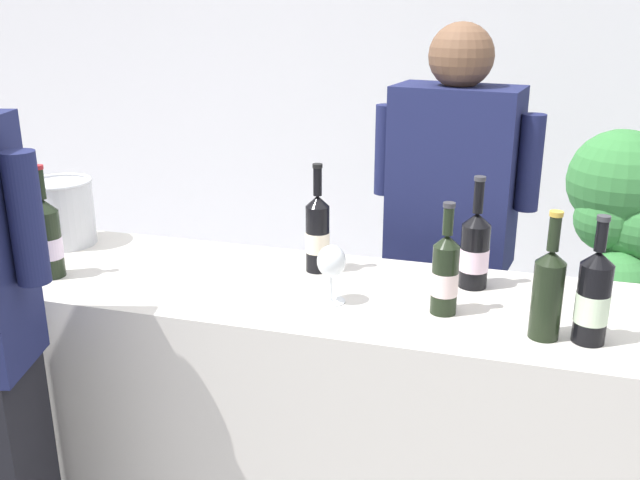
{
  "coord_description": "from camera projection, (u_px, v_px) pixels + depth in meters",
  "views": [
    {
      "loc": [
        0.69,
        -1.83,
        1.82
      ],
      "look_at": [
        0.16,
        0.0,
        1.17
      ],
      "focal_mm": 39.77,
      "sensor_mm": 36.0,
      "label": 1
    }
  ],
  "objects": [
    {
      "name": "wine_bottle_3",
      "position": [
        318.0,
        233.0,
        2.16
      ],
      "size": [
        0.07,
        0.07,
        0.34
      ],
      "color": "black",
      "rests_on": "counter"
    },
    {
      "name": "wine_bottle_0",
      "position": [
        445.0,
        274.0,
        1.87
      ],
      "size": [
        0.07,
        0.07,
        0.31
      ],
      "color": "black",
      "rests_on": "counter"
    },
    {
      "name": "ice_bucket",
      "position": [
        63.0,
        212.0,
        2.41
      ],
      "size": [
        0.21,
        0.21,
        0.23
      ],
      "color": "silver",
      "rests_on": "counter"
    },
    {
      "name": "wine_glass",
      "position": [
        331.0,
        264.0,
        1.94
      ],
      "size": [
        0.08,
        0.08,
        0.17
      ],
      "color": "silver",
      "rests_on": "counter"
    },
    {
      "name": "potted_shrub",
      "position": [
        623.0,
        239.0,
        3.17
      ],
      "size": [
        0.53,
        0.59,
        1.28
      ],
      "color": "brown",
      "rests_on": "ground_plane"
    },
    {
      "name": "counter",
      "position": [
        274.0,
        430.0,
        2.27
      ],
      "size": [
        2.13,
        0.6,
        1.02
      ],
      "primitive_type": "cube",
      "color": "beige",
      "rests_on": "ground_plane"
    },
    {
      "name": "person_server",
      "position": [
        448.0,
        275.0,
        2.6
      ],
      "size": [
        0.58,
        0.3,
        1.75
      ],
      "color": "black",
      "rests_on": "ground_plane"
    },
    {
      "name": "wine_bottle_1",
      "position": [
        548.0,
        291.0,
        1.73
      ],
      "size": [
        0.08,
        0.08,
        0.33
      ],
      "color": "black",
      "rests_on": "counter"
    },
    {
      "name": "wine_bottle_4",
      "position": [
        593.0,
        297.0,
        1.71
      ],
      "size": [
        0.08,
        0.08,
        0.32
      ],
      "color": "black",
      "rests_on": "counter"
    },
    {
      "name": "wine_bottle_2",
      "position": [
        475.0,
        250.0,
        2.04
      ],
      "size": [
        0.08,
        0.08,
        0.33
      ],
      "color": "black",
      "rests_on": "counter"
    },
    {
      "name": "wine_bottle_5",
      "position": [
        47.0,
        238.0,
        2.12
      ],
      "size": [
        0.08,
        0.08,
        0.34
      ],
      "color": "black",
      "rests_on": "counter"
    },
    {
      "name": "wall_back",
      "position": [
        414.0,
        70.0,
        4.34
      ],
      "size": [
        8.0,
        0.1,
        2.8
      ],
      "primitive_type": "cube",
      "color": "white",
      "rests_on": "ground_plane"
    }
  ]
}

